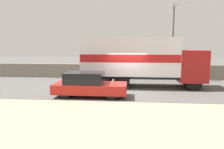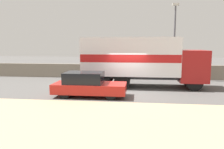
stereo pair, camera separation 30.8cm
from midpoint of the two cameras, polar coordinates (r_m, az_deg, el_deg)
name	(u,v)px [view 2 (the right image)]	position (r m, az deg, el deg)	size (l,w,h in m)	color
ground_plane	(127,92)	(14.25, 4.44, -4.67)	(80.00, 80.00, 0.00)	#514F4C
dirt_shoulder_foreground	(119,126)	(8.50, 2.84, -13.29)	(60.00, 6.74, 0.04)	tan
stone_wall_backdrop	(130,71)	(19.98, 5.11, 0.80)	(60.00, 0.35, 1.28)	gray
street_lamp	(175,36)	(19.66, 16.45, 9.63)	(0.56, 0.28, 6.51)	#4C4C51
box_truck	(139,59)	(15.92, 7.60, 4.02)	(8.69, 2.58, 3.57)	maroon
car_hatchback	(88,85)	(13.05, -5.65, -2.64)	(4.30, 1.73, 1.46)	#B21E19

